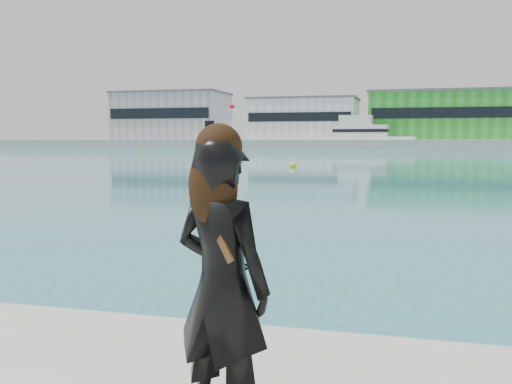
{
  "coord_description": "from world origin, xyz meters",
  "views": [
    {
      "loc": [
        1.12,
        -3.51,
        2.37
      ],
      "look_at": [
        0.19,
        -0.03,
        2.02
      ],
      "focal_mm": 40.0,
      "sensor_mm": 36.0,
      "label": 1
    }
  ],
  "objects_px": {
    "buoy_extra": "(293,167)",
    "woman": "(221,277)",
    "buoy_far": "(141,152)",
    "motor_yacht": "(364,137)"
  },
  "relations": [
    {
      "from": "motor_yacht",
      "to": "buoy_extra",
      "type": "height_order",
      "value": "motor_yacht"
    },
    {
      "from": "motor_yacht",
      "to": "buoy_far",
      "type": "relative_size",
      "value": 40.13
    },
    {
      "from": "buoy_extra",
      "to": "woman",
      "type": "distance_m",
      "value": 42.96
    },
    {
      "from": "buoy_extra",
      "to": "woman",
      "type": "bearing_deg",
      "value": -79.38
    },
    {
      "from": "motor_yacht",
      "to": "woman",
      "type": "height_order",
      "value": "motor_yacht"
    },
    {
      "from": "motor_yacht",
      "to": "buoy_extra",
      "type": "bearing_deg",
      "value": -86.39
    },
    {
      "from": "buoy_far",
      "to": "buoy_extra",
      "type": "bearing_deg",
      "value": -51.11
    },
    {
      "from": "motor_yacht",
      "to": "buoy_far",
      "type": "bearing_deg",
      "value": -132.86
    },
    {
      "from": "buoy_far",
      "to": "buoy_extra",
      "type": "height_order",
      "value": "same"
    },
    {
      "from": "motor_yacht",
      "to": "woman",
      "type": "relative_size",
      "value": 12.07
    }
  ]
}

